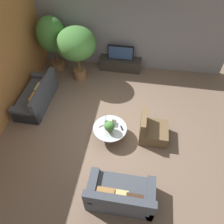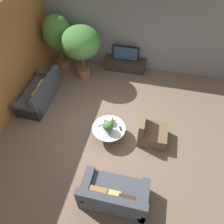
{
  "view_description": "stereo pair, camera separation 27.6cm",
  "coord_description": "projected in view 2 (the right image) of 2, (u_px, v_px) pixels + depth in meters",
  "views": [
    {
      "loc": [
        0.71,
        -4.09,
        5.31
      ],
      "look_at": [
        0.02,
        0.12,
        0.55
      ],
      "focal_mm": 35.0,
      "sensor_mm": 36.0,
      "label": 1
    },
    {
      "loc": [
        0.98,
        -4.04,
        5.31
      ],
      "look_at": [
        0.02,
        0.12,
        0.55
      ],
      "focal_mm": 35.0,
      "sensor_mm": 36.0,
      "label": 2
    }
  ],
  "objects": [
    {
      "name": "couch_by_wall",
      "position": [
        40.0,
        93.0,
        7.3
      ],
      "size": [
        0.84,
        1.87,
        0.84
      ],
      "rotation": [
        0.0,
        0.0,
        -1.57
      ],
      "color": "#3D424C",
      "rests_on": "ground"
    },
    {
      "name": "potted_plant_tabletop",
      "position": [
        108.0,
        126.0,
        5.95
      ],
      "size": [
        0.3,
        0.3,
        0.37
      ],
      "color": "brown",
      "rests_on": "coffee_table"
    },
    {
      "name": "couch_near_entry",
      "position": [
        114.0,
        195.0,
        5.02
      ],
      "size": [
        1.55,
        0.84,
        0.84
      ],
      "rotation": [
        0.0,
        0.0,
        3.14
      ],
      "color": "#3D424C",
      "rests_on": "ground"
    },
    {
      "name": "remote_black",
      "position": [
        121.0,
        128.0,
        6.15
      ],
      "size": [
        0.11,
        0.16,
        0.02
      ],
      "primitive_type": "cube",
      "rotation": [
        0.0,
        0.0,
        0.48
      ],
      "color": "black",
      "rests_on": "coffee_table"
    },
    {
      "name": "media_console",
      "position": [
        125.0,
        64.0,
        8.48
      ],
      "size": [
        1.58,
        0.5,
        0.46
      ],
      "color": "#2D2823",
      "rests_on": "ground"
    },
    {
      "name": "coffee_table",
      "position": [
        109.0,
        130.0,
        6.27
      ],
      "size": [
        0.96,
        0.96,
        0.41
      ],
      "color": "#756656",
      "rests_on": "ground"
    },
    {
      "name": "side_wall_left",
      "position": [
        1.0,
        69.0,
        6.23
      ],
      "size": [
        0.12,
        7.4,
        3.0
      ],
      "primitive_type": "cube",
      "color": "#B2753D",
      "rests_on": "ground"
    },
    {
      "name": "potted_palm_corner",
      "position": [
        81.0,
        44.0,
        7.31
      ],
      "size": [
        1.33,
        1.33,
        1.98
      ],
      "color": "brown",
      "rests_on": "ground"
    },
    {
      "name": "remote_silver",
      "position": [
        100.0,
        125.0,
        6.23
      ],
      "size": [
        0.15,
        0.13,
        0.02
      ],
      "primitive_type": "cube",
      "rotation": [
        0.0,
        0.0,
        -0.86
      ],
      "color": "gray",
      "rests_on": "coffee_table"
    },
    {
      "name": "ground_plane",
      "position": [
        111.0,
        127.0,
        6.72
      ],
      "size": [
        24.0,
        24.0,
        0.0
      ],
      "primitive_type": "plane",
      "color": "brown"
    },
    {
      "name": "armchair_wicker",
      "position": [
        151.0,
        133.0,
        6.23
      ],
      "size": [
        0.8,
        0.76,
        0.86
      ],
      "rotation": [
        0.0,
        0.0,
        1.57
      ],
      "color": "brown",
      "rests_on": "ground"
    },
    {
      "name": "potted_palm_tall",
      "position": [
        58.0,
        35.0,
        7.75
      ],
      "size": [
        1.01,
        1.01,
        2.09
      ],
      "color": "brown",
      "rests_on": "ground"
    },
    {
      "name": "book_stack",
      "position": [
        109.0,
        120.0,
        6.25
      ],
      "size": [
        0.24,
        0.29,
        0.2
      ],
      "color": "gold",
      "rests_on": "coffee_table"
    },
    {
      "name": "back_wall_stone",
      "position": [
        131.0,
        30.0,
        7.73
      ],
      "size": [
        7.4,
        0.12,
        3.0
      ],
      "primitive_type": "cube",
      "color": "slate",
      "rests_on": "ground"
    },
    {
      "name": "television",
      "position": [
        126.0,
        53.0,
        8.11
      ],
      "size": [
        0.98,
        0.13,
        0.56
      ],
      "color": "black",
      "rests_on": "media_console"
    }
  ]
}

